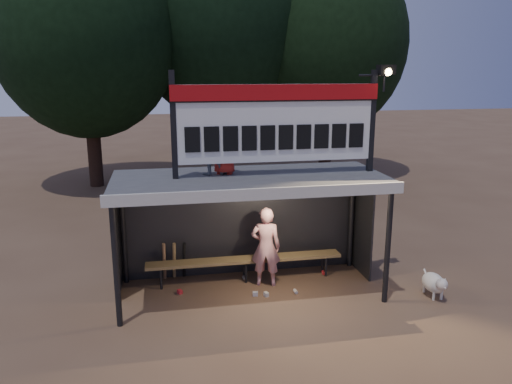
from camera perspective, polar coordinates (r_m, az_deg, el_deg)
ground at (r=9.95m, az=-0.71°, el=-11.28°), size 80.00×80.00×0.00m
player at (r=9.94m, az=1.12°, el=-6.27°), size 0.67×0.52×1.62m
child_a at (r=9.26m, az=-5.27°, el=5.34°), size 0.57×0.47×1.09m
child_b at (r=9.28m, az=-3.63°, el=5.27°), size 0.60×0.49×1.05m
dugout_shelter at (r=9.55m, az=-1.00°, el=-0.59°), size 5.10×2.08×2.32m
scoreboard_assembly at (r=9.16m, az=2.71°, el=8.17°), size 4.10×0.27×1.99m
bench at (r=10.28m, az=-1.26°, el=-7.81°), size 4.00×0.35×0.48m
tree_left at (r=19.07m, az=-18.95°, el=17.06°), size 6.46×6.46×9.27m
tree_mid at (r=20.62m, az=-3.80°, el=19.27°), size 7.22×7.22×10.36m
tree_right at (r=20.47m, az=8.28°, el=16.46°), size 6.08×6.08×8.72m
dog at (r=10.21m, az=19.72°, el=-9.77°), size 0.36×0.81×0.49m
bats at (r=10.41m, az=-9.33°, el=-7.73°), size 0.48×0.33×0.84m
litter at (r=10.05m, az=0.53°, el=-10.79°), size 3.13×0.97×0.08m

